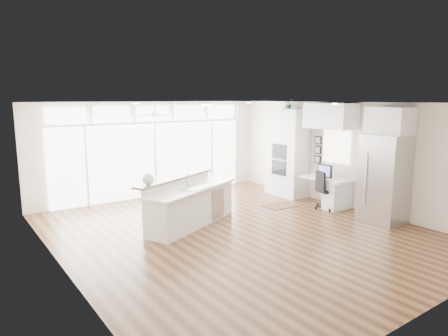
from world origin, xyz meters
TOP-DOWN VIEW (x-y plane):
  - floor at (0.00, 0.00)m, footprint 7.00×8.00m
  - ceiling at (0.00, 0.00)m, footprint 7.00×8.00m
  - wall_back at (0.00, 4.00)m, footprint 7.00×0.04m
  - wall_front at (0.00, -4.00)m, footprint 7.00×0.04m
  - wall_left at (-3.50, 0.00)m, footprint 0.04×8.00m
  - wall_right at (3.50, 0.00)m, footprint 0.04×8.00m
  - glass_wall at (0.00, 3.94)m, footprint 5.80×0.06m
  - transom_row at (0.00, 3.94)m, footprint 5.90×0.06m
  - desk_window at (3.46, 0.30)m, footprint 0.04×0.85m
  - ceiling_fan at (-0.50, 2.80)m, footprint 1.16×1.16m
  - recessed_lights at (0.00, 0.20)m, footprint 3.40×3.00m
  - oven_cabinet at (3.17, 1.80)m, footprint 0.64×1.20m
  - desk_nook at (3.13, 0.30)m, footprint 0.72×1.30m
  - upper_cabinets at (3.17, 0.30)m, footprint 0.64×1.30m
  - refrigerator at (3.11, -1.35)m, footprint 0.76×0.90m
  - fridge_cabinet at (3.17, -1.35)m, footprint 0.64×0.90m
  - framed_photos at (3.46, 0.92)m, footprint 0.06×0.22m
  - kitchen_island at (-0.55, 0.98)m, footprint 2.81×1.99m
  - rug at (2.17, 1.02)m, footprint 0.84×0.61m
  - office_chair at (2.92, 0.09)m, footprint 0.63×0.61m
  - fishbowl at (-1.58, 0.96)m, footprint 0.31×0.31m
  - monitor at (3.05, 0.30)m, footprint 0.09×0.45m
  - keyboard at (2.88, 0.30)m, footprint 0.14×0.30m
  - potted_plant at (3.17, 1.80)m, footprint 0.27×0.29m

SIDE VIEW (x-z plane):
  - floor at x=0.00m, z-range -0.02..0.00m
  - rug at x=2.17m, z-range 0.00..0.01m
  - desk_nook at x=3.13m, z-range 0.00..0.76m
  - office_chair at x=2.92m, z-range 0.00..0.98m
  - kitchen_island at x=-0.55m, z-range 0.00..1.05m
  - keyboard at x=2.88m, z-range 0.76..0.77m
  - monitor at x=3.05m, z-range 0.76..1.14m
  - refrigerator at x=3.11m, z-range 0.00..2.00m
  - glass_wall at x=0.00m, z-range 0.01..2.09m
  - fishbowl at x=-1.58m, z-range 1.05..1.29m
  - oven_cabinet at x=3.17m, z-range 0.00..2.50m
  - wall_back at x=0.00m, z-range 0.00..2.70m
  - wall_front at x=0.00m, z-range 0.00..2.70m
  - wall_left at x=-3.50m, z-range 0.00..2.70m
  - wall_right at x=3.50m, z-range 0.00..2.70m
  - framed_photos at x=3.46m, z-range 1.00..1.80m
  - desk_window at x=3.46m, z-range 1.12..1.98m
  - fridge_cabinet at x=3.17m, z-range 2.00..2.60m
  - upper_cabinets at x=3.17m, z-range 2.03..2.67m
  - transom_row at x=0.00m, z-range 2.18..2.58m
  - ceiling_fan at x=-0.50m, z-range 2.32..2.64m
  - potted_plant at x=3.17m, z-range 2.50..2.72m
  - recessed_lights at x=0.00m, z-range 2.67..2.69m
  - ceiling at x=0.00m, z-range 2.69..2.71m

